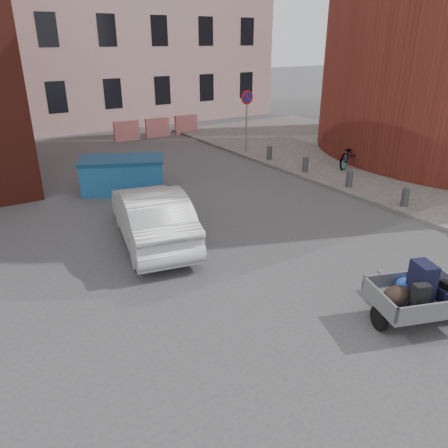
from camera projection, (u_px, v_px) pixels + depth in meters
ground at (273, 281)px, 9.37m from camera, size 120.00×120.00×0.00m
sidewalk at (407, 167)px, 17.41m from camera, size 9.00×24.00×0.12m
building_pink at (130, 0)px, 26.66m from camera, size 16.00×8.00×14.00m
no_parking_sign at (247, 108)px, 18.91m from camera, size 0.60×0.09×2.65m
bollards at (350, 179)px, 14.82m from camera, size 0.22×9.02×0.55m
barriers at (157, 127)px, 22.88m from camera, size 4.70×0.18×1.00m
trailer at (418, 295)px, 7.73m from camera, size 1.88×1.98×1.20m
dumpster at (123, 174)px, 14.68m from camera, size 3.07×2.43×1.15m
silver_car at (152, 215)px, 10.95m from camera, size 2.36×4.51×1.41m
bicycle at (349, 154)px, 17.14m from camera, size 2.01×1.35×1.00m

